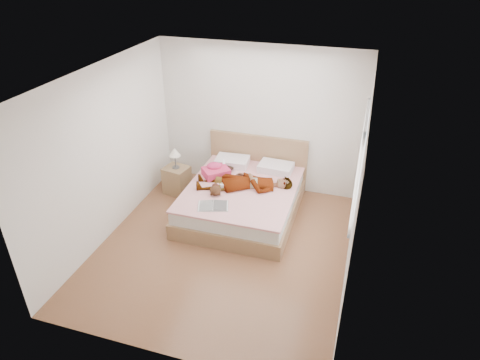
{
  "coord_description": "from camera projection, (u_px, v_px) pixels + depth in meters",
  "views": [
    {
      "loc": [
        1.74,
        -4.79,
        4.06
      ],
      "look_at": [
        0.0,
        0.85,
        0.7
      ],
      "focal_mm": 32.0,
      "sensor_mm": 36.0,
      "label": 1
    }
  ],
  "objects": [
    {
      "name": "coffee_mug",
      "position": [
        223.0,
        187.0,
        6.88
      ],
      "size": [
        0.14,
        0.12,
        0.1
      ],
      "color": "white",
      "rests_on": "bed"
    },
    {
      "name": "nightstand",
      "position": [
        177.0,
        178.0,
        7.68
      ],
      "size": [
        0.47,
        0.44,
        0.89
      ],
      "color": "olive",
      "rests_on": "ground"
    },
    {
      "name": "towel",
      "position": [
        216.0,
        171.0,
        7.28
      ],
      "size": [
        0.54,
        0.54,
        0.22
      ],
      "color": "#D3395F",
      "rests_on": "bed"
    },
    {
      "name": "hair",
      "position": [
        221.0,
        167.0,
        7.51
      ],
      "size": [
        0.57,
        0.65,
        0.08
      ],
      "primitive_type": "ellipsoid",
      "rotation": [
        0.0,
        0.0,
        -0.24
      ],
      "color": "black",
      "rests_on": "bed"
    },
    {
      "name": "plush_toy",
      "position": [
        215.0,
        190.0,
        6.75
      ],
      "size": [
        0.23,
        0.29,
        0.15
      ],
      "color": "black",
      "rests_on": "bed"
    },
    {
      "name": "magazine",
      "position": [
        213.0,
        206.0,
        6.47
      ],
      "size": [
        0.53,
        0.43,
        0.03
      ],
      "color": "white",
      "rests_on": "bed"
    },
    {
      "name": "phone",
      "position": [
        224.0,
        162.0,
        7.39
      ],
      "size": [
        0.07,
        0.1,
        0.05
      ],
      "primitive_type": "cube",
      "rotation": [
        0.44,
        0.0,
        0.28
      ],
      "color": "silver",
      "rests_on": "bed"
    },
    {
      "name": "ground",
      "position": [
        223.0,
        247.0,
        6.44
      ],
      "size": [
        4.0,
        4.0,
        0.0
      ],
      "primitive_type": "plane",
      "color": "#542E1A",
      "rests_on": "ground"
    },
    {
      "name": "woman",
      "position": [
        245.0,
        180.0,
        6.96
      ],
      "size": [
        1.69,
        1.01,
        0.22
      ],
      "primitive_type": "imported",
      "rotation": [
        0.0,
        0.0,
        -1.29
      ],
      "color": "white",
      "rests_on": "bed"
    },
    {
      "name": "bed",
      "position": [
        243.0,
        197.0,
        7.16
      ],
      "size": [
        1.8,
        2.08,
        1.0
      ],
      "color": "olive",
      "rests_on": "ground"
    },
    {
      "name": "room_shell",
      "position": [
        359.0,
        166.0,
        5.49
      ],
      "size": [
        4.0,
        4.0,
        4.0
      ],
      "color": "white",
      "rests_on": "ground"
    }
  ]
}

